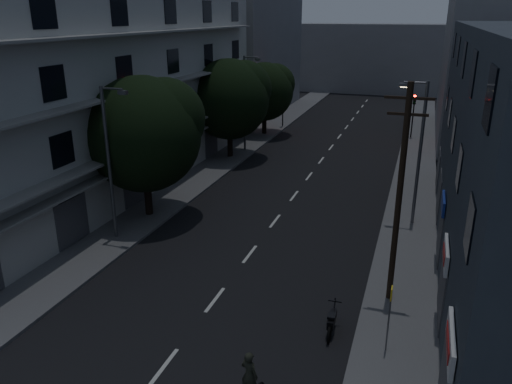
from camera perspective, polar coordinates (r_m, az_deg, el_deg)
The scene contains 19 objects.
ground at distance 37.94m, azimuth 6.25°, elevation 2.03°, with size 160.00×160.00×0.00m, color black.
sidewalk_left at distance 40.09m, azimuth -4.27°, elevation 3.17°, with size 3.00×90.00×0.15m, color #565659.
sidewalk_right at distance 37.17m, azimuth 17.61°, elevation 0.94°, with size 3.00×90.00×0.15m, color #565659.
lane_markings at distance 43.83m, azimuth 8.05°, elevation 4.38°, with size 0.15×60.50×0.01m.
building_left at distance 34.71m, azimuth -16.13°, elevation 11.58°, with size 7.00×36.00×14.00m.
building_far_left at distance 61.65m, azimuth 0.06°, elevation 16.52°, with size 6.00×20.00×16.00m, color slate.
building_far_right at distance 52.81m, azimuth 23.95°, elevation 12.71°, with size 6.00×20.00×13.00m, color slate.
building_far_end at distance 80.99m, azimuth 13.60°, elevation 14.64°, with size 24.00×8.00×10.00m, color slate.
tree_near at distance 29.15m, azimuth -12.61°, elevation 6.95°, with size 6.61×6.61×8.16m.
tree_mid at distance 41.15m, azimuth -2.96°, elevation 10.88°, with size 6.50×6.50×7.99m.
tree_far at distance 49.50m, azimuth 1.06°, elevation 11.65°, with size 5.61×5.61×6.94m.
traffic_signal_far_right at distance 50.29m, azimuth 17.59°, elevation 9.25°, with size 0.28×0.37×4.10m.
traffic_signal_far_left at distance 53.01m, azimuth 3.10°, elevation 10.63°, with size 0.28×0.37×4.10m.
street_lamp_left_near at distance 26.48m, azimuth -16.33°, elevation 3.89°, with size 1.51×0.25×8.00m.
street_lamp_right at distance 28.71m, azimuth 18.06°, elevation 4.91°, with size 1.51×0.25×8.00m.
street_lamp_left_far at distance 43.29m, azimuth -1.17°, elevation 10.61°, with size 1.51×0.25×8.00m.
utility_pole at distance 20.29m, azimuth 16.09°, elevation -0.06°, with size 1.80×0.24×9.00m.
bus_stop_sign at distance 18.29m, azimuth 15.06°, elevation -12.62°, with size 0.06×0.35×2.52m.
motorcycle at distance 19.71m, azimuth 8.65°, elevation -14.48°, with size 0.52×1.82×1.16m.
Camera 1 is at (7.50, -10.38, 11.47)m, focal length 35.00 mm.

